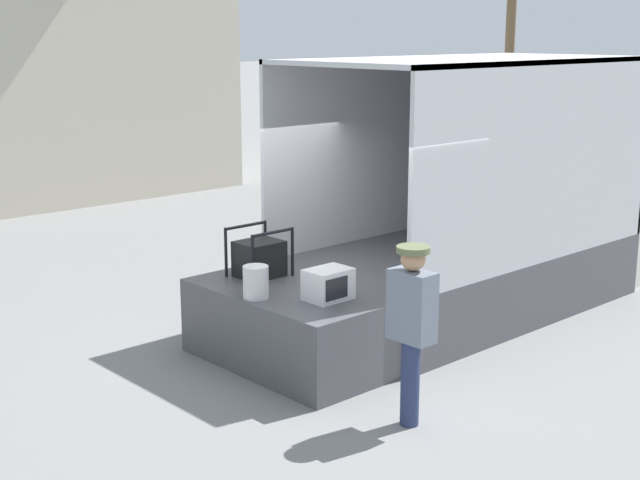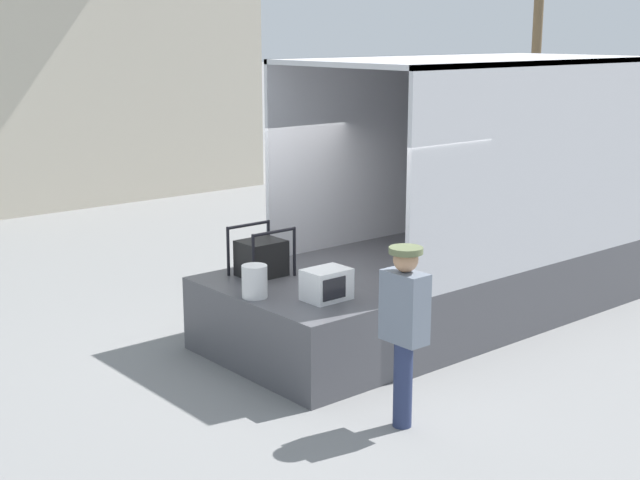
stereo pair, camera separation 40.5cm
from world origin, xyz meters
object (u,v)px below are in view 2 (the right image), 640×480
Objects in this scene: box_truck at (545,226)px; utility_pole at (539,0)px; worker_person at (404,318)px; orange_bucket at (255,281)px; portable_generator at (263,257)px; microwave at (327,284)px.

box_truck is 14.53m from utility_pole.
utility_pole reaches higher than worker_person.
orange_bucket is 18.76m from utility_pole.
portable_generator is at bearing -153.28° from utility_pole.
orange_bucket is (-0.59, -0.65, -0.04)m from portable_generator.
orange_bucket is (-0.53, 0.56, 0.01)m from microwave.
worker_person is (-4.88, -1.99, 0.16)m from box_truck.
worker_person reaches higher than portable_generator.
microwave is 1.22m from portable_generator.
box_truck is 4.60m from portable_generator.
portable_generator is at bearing 87.14° from microwave.
utility_pole is (11.17, 8.56, 3.59)m from box_truck.
orange_bucket is 1.99m from worker_person.
microwave is 0.27× the size of worker_person.
worker_person reaches higher than microwave.
utility_pole is at bearing 26.72° from portable_generator.
microwave is at bearing -172.92° from box_truck.
box_truck is 4.08× the size of worker_person.
portable_generator is at bearing 82.87° from worker_person.
utility_pole is at bearing 27.71° from orange_bucket.
portable_generator is 0.36× the size of worker_person.
worker_person is at bearing -146.70° from utility_pole.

